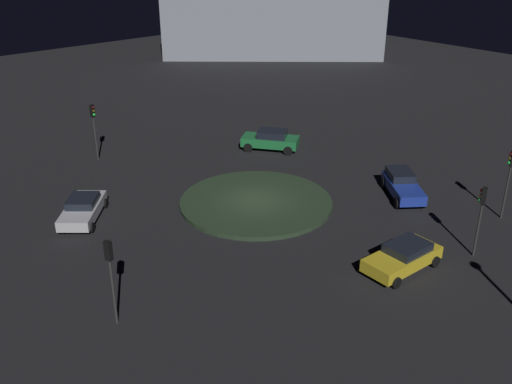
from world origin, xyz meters
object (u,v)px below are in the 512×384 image
at_px(store_building, 273,18).
at_px(traffic_light_south, 94,121).
at_px(traffic_light_east, 111,266).
at_px(car_yellow, 403,256).
at_px(car_green, 271,140).
at_px(traffic_light_northwest, 510,171).
at_px(traffic_light_north, 481,208).
at_px(car_blue, 403,185).
at_px(car_silver, 83,209).

bearing_deg(store_building, traffic_light_south, 71.36).
relative_size(traffic_light_east, store_building, 0.14).
relative_size(car_yellow, car_green, 0.95).
distance_m(car_yellow, traffic_light_northwest, 9.62).
distance_m(traffic_light_north, store_building, 55.45).
bearing_deg(car_blue, store_building, -175.10).
bearing_deg(store_building, car_blue, 99.48).
distance_m(car_yellow, traffic_light_south, 24.93).
distance_m(car_silver, car_blue, 20.25).
bearing_deg(traffic_light_north, car_yellow, 46.44).
height_order(car_green, traffic_light_northwest, traffic_light_northwest).
height_order(car_yellow, car_blue, car_blue).
xyz_separation_m(traffic_light_northwest, traffic_light_south, (13.91, -24.89, -0.00)).
bearing_deg(traffic_light_south, store_building, 103.26).
distance_m(car_green, traffic_light_northwest, 18.24).
height_order(car_silver, traffic_light_northwest, traffic_light_northwest).
bearing_deg(traffic_light_south, traffic_light_north, 1.99).
height_order(car_blue, traffic_light_northwest, traffic_light_northwest).
bearing_deg(traffic_light_north, car_green, -28.58).
bearing_deg(car_blue, traffic_light_south, -110.57).
xyz_separation_m(car_green, store_building, (-26.13, -28.13, 3.95)).
xyz_separation_m(car_blue, traffic_light_north, (3.37, 7.06, 2.06)).
height_order(car_yellow, traffic_light_south, traffic_light_south).
bearing_deg(traffic_light_east, traffic_light_northwest, -37.06).
height_order(car_silver, traffic_light_east, traffic_light_east).
height_order(car_green, traffic_light_south, traffic_light_south).
xyz_separation_m(car_yellow, car_green, (-6.77, -17.43, 0.10)).
height_order(car_silver, traffic_light_north, traffic_light_north).
relative_size(car_yellow, store_building, 0.15).
bearing_deg(store_building, traffic_light_east, 82.70).
distance_m(traffic_light_north, traffic_light_south, 27.48).
bearing_deg(traffic_light_northwest, traffic_light_north, 61.37).
xyz_separation_m(car_green, traffic_light_northwest, (-2.55, 17.92, 2.23)).
xyz_separation_m(car_green, traffic_light_south, (11.36, -6.96, 2.22)).
distance_m(car_yellow, car_silver, 18.82).
distance_m(traffic_light_northwest, traffic_light_south, 28.51).
bearing_deg(car_green, traffic_light_east, -95.65).
distance_m(car_silver, car_green, 16.67).
height_order(car_green, car_blue, car_green).
bearing_deg(traffic_light_south, car_green, 42.30).
xyz_separation_m(car_blue, traffic_light_east, (20.64, -0.35, 2.18)).
relative_size(car_silver, traffic_light_east, 1.09).
height_order(car_yellow, traffic_light_northwest, traffic_light_northwest).
xyz_separation_m(car_green, car_blue, (-0.59, 12.08, -0.04)).
bearing_deg(car_yellow, store_building, -123.20).
bearing_deg(car_green, traffic_light_northwest, -27.87).
bearing_deg(traffic_light_north, car_silver, 17.63).
bearing_deg(car_yellow, traffic_light_east, -20.60).
height_order(traffic_light_north, traffic_light_northwest, traffic_light_northwest).
distance_m(traffic_light_south, store_building, 43.09).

